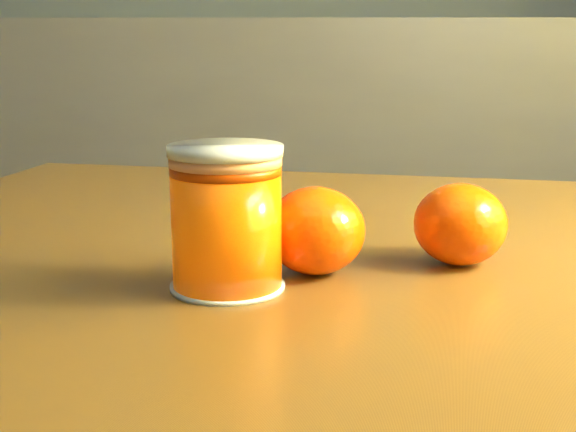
{
  "coord_description": "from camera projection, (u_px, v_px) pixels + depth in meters",
  "views": [
    {
      "loc": [
        0.78,
        -0.3,
        0.87
      ],
      "look_at": [
        0.77,
        0.19,
        0.76
      ],
      "focal_mm": 50.0,
      "sensor_mm": 36.0,
      "label": 1
    }
  ],
  "objects": [
    {
      "name": "table",
      "position": [
        428.0,
        376.0,
        0.59
      ],
      "size": [
        1.06,
        0.83,
        0.72
      ],
      "rotation": [
        0.0,
        0.0,
        -0.19
      ],
      "color": "brown",
      "rests_on": "ground"
    },
    {
      "name": "juice_glass",
      "position": [
        226.0,
        219.0,
        0.49
      ],
      "size": [
        0.07,
        0.07,
        0.09
      ],
      "rotation": [
        0.0,
        0.0,
        -0.36
      ],
      "color": "#F55904",
      "rests_on": "table"
    },
    {
      "name": "orange_front",
      "position": [
        315.0,
        231.0,
        0.53
      ],
      "size": [
        0.08,
        0.08,
        0.06
      ],
      "primitive_type": "ellipsoid",
      "rotation": [
        0.0,
        0.0,
        0.2
      ],
      "color": "#F34D04",
      "rests_on": "table"
    },
    {
      "name": "orange_back",
      "position": [
        460.0,
        224.0,
        0.55
      ],
      "size": [
        0.08,
        0.08,
        0.06
      ],
      "primitive_type": "ellipsoid",
      "rotation": [
        0.0,
        0.0,
        -0.43
      ],
      "color": "#F34D04",
      "rests_on": "table"
    }
  ]
}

